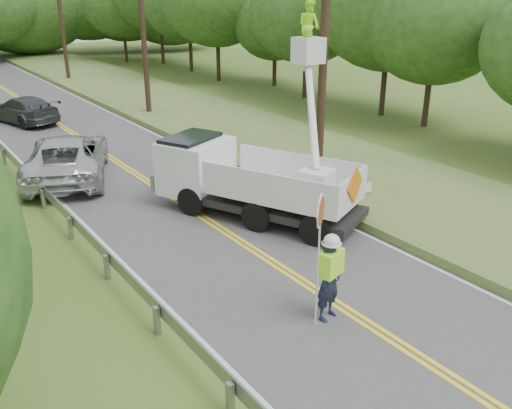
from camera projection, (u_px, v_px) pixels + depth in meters
ground at (422, 360)px, 11.32m from camera, size 140.00×140.00×0.00m
road at (142, 178)px, 21.91m from camera, size 7.20×96.00×0.03m
guardrail at (30, 178)px, 20.24m from camera, size 0.18×48.00×0.77m
utility_poles at (206, 31)px, 24.89m from camera, size 1.60×43.30×10.00m
tall_grass_verge at (281, 146)px, 25.65m from camera, size 7.00×96.00×0.30m
treeline_right at (262, 4)px, 38.19m from camera, size 11.02×52.83×10.88m
flagger at (330, 274)px, 12.29m from camera, size 1.18×0.66×3.23m
bucket_truck at (238, 167)px, 18.30m from camera, size 5.62×7.22×6.77m
suv_silver at (67, 157)px, 21.56m from camera, size 5.14×6.93×1.75m
suv_darkgrey at (23, 110)px, 30.31m from camera, size 3.39×5.41×1.46m
yard_sign at (366, 189)px, 19.27m from camera, size 0.50×0.05×0.73m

